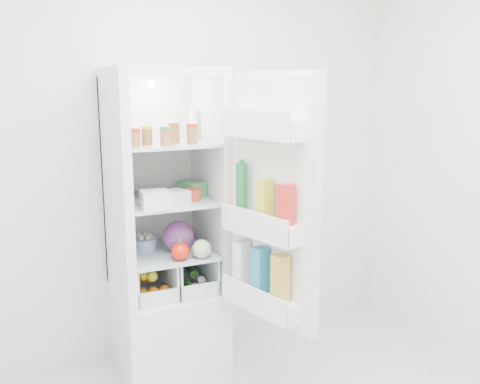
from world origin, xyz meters
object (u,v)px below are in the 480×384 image
refrigerator (165,261)px  fridge_door (270,208)px  mushroom_bowl (145,244)px  red_cabbage (179,236)px

refrigerator → fridge_door: 0.85m
mushroom_bowl → refrigerator: bearing=-9.2°
refrigerator → mushroom_bowl: refrigerator is taller
fridge_door → red_cabbage: bearing=16.9°
refrigerator → red_cabbage: 0.21m
red_cabbage → fridge_door: (0.32, -0.52, 0.25)m
refrigerator → mushroom_bowl: size_ratio=12.52×
fridge_door → mushroom_bowl: bearing=22.6°
mushroom_bowl → fridge_door: size_ratio=0.11×
mushroom_bowl → fridge_door: fridge_door is taller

